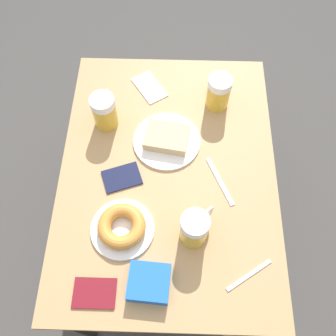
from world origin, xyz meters
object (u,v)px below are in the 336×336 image
(plate_with_cake, at_px, (167,139))
(napkin_folded, at_px, (149,87))
(beer_mug_left, at_px, (195,228))
(blue_pouch, at_px, (149,283))
(plate_with_donut, at_px, (122,227))
(fork, at_px, (249,275))
(passport_far_edge, at_px, (95,293))
(knife, at_px, (220,181))
(beer_mug_right, at_px, (105,111))
(beer_mug_center, at_px, (218,92))
(passport_near_edge, at_px, (122,177))

(plate_with_cake, distance_m, napkin_folded, 0.26)
(beer_mug_left, xyz_separation_m, blue_pouch, (0.13, 0.15, -0.05))
(napkin_folded, bearing_deg, plate_with_donut, 84.57)
(beer_mug_left, bearing_deg, fork, 144.22)
(napkin_folded, relative_size, passport_far_edge, 1.34)
(knife, bearing_deg, beer_mug_right, -29.84)
(plate_with_donut, xyz_separation_m, passport_far_edge, (0.07, 0.20, -0.02))
(blue_pouch, bearing_deg, beer_mug_center, -108.00)
(beer_mug_center, xyz_separation_m, beer_mug_right, (0.41, 0.10, 0.00))
(beer_mug_center, bearing_deg, knife, 90.28)
(fork, bearing_deg, napkin_folded, -64.71)
(fork, bearing_deg, knife, -76.35)
(plate_with_donut, xyz_separation_m, beer_mug_center, (-0.31, -0.51, 0.05))
(plate_with_cake, relative_size, beer_mug_center, 1.77)
(plate_with_donut, xyz_separation_m, blue_pouch, (-0.09, 0.17, -0.00))
(plate_with_donut, height_order, beer_mug_left, beer_mug_left)
(beer_mug_right, bearing_deg, knife, 150.16)
(plate_with_donut, bearing_deg, fork, 161.36)
(plate_with_donut, distance_m, beer_mug_left, 0.23)
(fork, bearing_deg, passport_far_edge, 8.09)
(napkin_folded, bearing_deg, beer_mug_left, 106.04)
(beer_mug_left, bearing_deg, plate_with_cake, -74.64)
(beer_mug_left, relative_size, passport_near_edge, 0.92)
(plate_with_cake, distance_m, passport_near_edge, 0.21)
(beer_mug_right, relative_size, knife, 0.75)
(beer_mug_left, relative_size, beer_mug_center, 1.00)
(beer_mug_left, xyz_separation_m, knife, (-0.09, -0.19, -0.07))
(beer_mug_left, xyz_separation_m, fork, (-0.17, 0.12, -0.07))
(blue_pouch, bearing_deg, knife, -122.69)
(passport_far_edge, bearing_deg, knife, -135.38)
(blue_pouch, bearing_deg, napkin_folded, -87.03)
(beer_mug_left, relative_size, knife, 0.75)
(blue_pouch, bearing_deg, fork, -173.36)
(beer_mug_right, bearing_deg, beer_mug_left, 126.74)
(beer_mug_center, xyz_separation_m, passport_far_edge, (0.38, 0.71, -0.07))
(plate_with_donut, distance_m, blue_pouch, 0.19)
(knife, relative_size, passport_near_edge, 1.22)
(beer_mug_left, bearing_deg, knife, -115.30)
(beer_mug_right, height_order, passport_far_edge, beer_mug_right)
(beer_mug_center, bearing_deg, beer_mug_right, 13.53)
(plate_with_cake, distance_m, blue_pouch, 0.50)
(beer_mug_center, relative_size, beer_mug_right, 1.00)
(fork, relative_size, knife, 0.80)
(beer_mug_left, xyz_separation_m, passport_near_edge, (0.24, -0.20, -0.07))
(beer_mug_right, bearing_deg, blue_pouch, 107.81)
(napkin_folded, xyz_separation_m, passport_far_edge, (0.12, 0.78, 0.00))
(passport_near_edge, distance_m, blue_pouch, 0.37)
(beer_mug_right, height_order, napkin_folded, beer_mug_right)
(beer_mug_center, bearing_deg, passport_near_edge, 44.62)
(beer_mug_left, xyz_separation_m, napkin_folded, (0.17, -0.59, -0.07))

